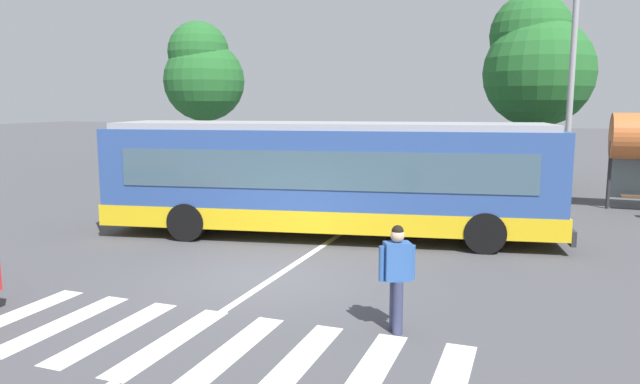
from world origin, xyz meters
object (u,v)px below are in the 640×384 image
(parked_car_blue, at_px, (330,166))
(background_tree_left, at_px, (203,73))
(pedestrian_crossing_street, at_px, (397,272))
(parked_car_teal, at_px, (391,168))
(city_transit_bus, at_px, (328,178))
(parked_car_charcoal, at_px, (449,169))
(twin_arm_street_lamp, at_px, (573,49))
(background_tree_right, at_px, (536,61))
(parked_car_black, at_px, (523,173))
(parked_car_white, at_px, (276,164))

(parked_car_blue, distance_m, background_tree_left, 10.37)
(pedestrian_crossing_street, height_order, parked_car_teal, pedestrian_crossing_street)
(city_transit_bus, relative_size, pedestrian_crossing_street, 7.14)
(parked_car_charcoal, relative_size, twin_arm_street_lamp, 0.52)
(background_tree_right, bearing_deg, parked_car_black, -94.61)
(parked_car_blue, distance_m, background_tree_right, 10.20)
(parked_car_white, relative_size, parked_car_black, 0.99)
(parked_car_teal, xyz_separation_m, background_tree_right, (5.69, 3.20, 4.61))
(parked_car_teal, distance_m, parked_car_charcoal, 2.49)
(pedestrian_crossing_street, height_order, parked_car_black, pedestrian_crossing_street)
(parked_car_charcoal, bearing_deg, parked_car_black, -10.19)
(twin_arm_street_lamp, bearing_deg, parked_car_teal, 155.80)
(parked_car_white, xyz_separation_m, background_tree_left, (-6.00, 3.60, 4.43))
(city_transit_bus, distance_m, background_tree_left, 18.79)
(city_transit_bus, height_order, parked_car_charcoal, city_transit_bus)
(parked_car_blue, bearing_deg, parked_car_white, 179.32)
(parked_car_white, height_order, background_tree_right, background_tree_right)
(parked_car_black, bearing_deg, parked_car_charcoal, 169.81)
(parked_car_teal, distance_m, twin_arm_street_lamp, 8.85)
(pedestrian_crossing_street, distance_m, background_tree_right, 20.04)
(parked_car_blue, bearing_deg, background_tree_left, 157.19)
(city_transit_bus, height_order, pedestrian_crossing_street, city_transit_bus)
(parked_car_blue, height_order, parked_car_black, same)
(city_transit_bus, xyz_separation_m, parked_car_blue, (-3.55, 10.19, -0.82))
(parked_car_white, xyz_separation_m, background_tree_right, (11.15, 3.24, 4.61))
(parked_car_white, xyz_separation_m, parked_car_charcoal, (7.90, 0.54, 0.00))
(parked_car_charcoal, bearing_deg, background_tree_right, 39.71)
(background_tree_left, relative_size, background_tree_right, 0.95)
(twin_arm_street_lamp, bearing_deg, pedestrian_crossing_street, -102.38)
(parked_car_teal, relative_size, twin_arm_street_lamp, 0.52)
(city_transit_bus, relative_size, background_tree_left, 1.55)
(city_transit_bus, xyz_separation_m, parked_car_charcoal, (1.70, 10.77, -0.82))
(parked_car_blue, xyz_separation_m, twin_arm_street_lamp, (9.71, -3.03, 4.59))
(twin_arm_street_lamp, xyz_separation_m, background_tree_right, (-1.21, 6.30, 0.02))
(parked_car_charcoal, xyz_separation_m, background_tree_right, (3.25, 2.70, 4.61))
(pedestrian_crossing_street, bearing_deg, background_tree_left, 127.92)
(parked_car_black, bearing_deg, parked_car_blue, -179.73)
(parked_car_teal, distance_m, background_tree_right, 7.99)
(pedestrian_crossing_street, height_order, background_tree_right, background_tree_right)
(parked_car_blue, bearing_deg, parked_car_charcoal, 6.26)
(pedestrian_crossing_street, height_order, twin_arm_street_lamp, twin_arm_street_lamp)
(parked_car_blue, distance_m, parked_car_charcoal, 5.28)
(pedestrian_crossing_street, bearing_deg, background_tree_right, 85.06)
(parked_car_white, bearing_deg, parked_car_charcoal, 3.94)
(city_transit_bus, distance_m, pedestrian_crossing_street, 6.87)
(parked_car_black, distance_m, background_tree_right, 5.64)
(parked_car_white, height_order, background_tree_left, background_tree_left)
(parked_car_teal, distance_m, background_tree_left, 12.78)
(twin_arm_street_lamp, bearing_deg, city_transit_bus, -130.67)
(parked_car_blue, bearing_deg, city_transit_bus, -70.82)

